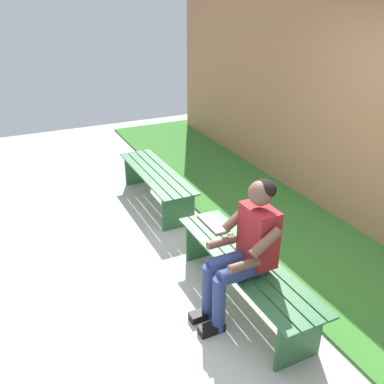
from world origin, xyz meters
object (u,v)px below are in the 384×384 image
(bench_far, at_px, (156,179))
(book_open, at_px, (213,223))
(apple, at_px, (231,236))
(bench_near, at_px, (244,269))
(person_seated, at_px, (245,247))

(bench_far, distance_m, book_open, 1.52)
(apple, bearing_deg, bench_far, 1.63)
(bench_near, bearing_deg, apple, -8.83)
(bench_far, bearing_deg, bench_near, 180.00)
(bench_near, bearing_deg, book_open, -2.77)
(bench_near, height_order, apple, apple)
(bench_near, xyz_separation_m, book_open, (0.66, -0.03, 0.12))
(apple, distance_m, book_open, 0.32)
(bench_near, relative_size, person_seated, 1.43)
(bench_near, relative_size, apple, 24.75)
(bench_near, distance_m, person_seated, 0.38)
(person_seated, height_order, book_open, person_seated)
(book_open, bearing_deg, apple, -176.67)
(bench_far, distance_m, person_seated, 2.34)
(book_open, bearing_deg, bench_far, 0.86)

